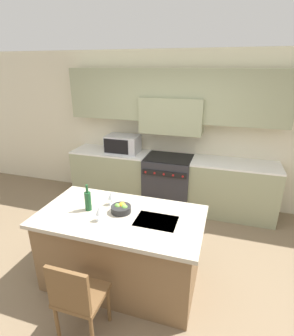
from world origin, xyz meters
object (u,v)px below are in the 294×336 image
island_chair (77,297)px  wine_bottle (88,201)px  wine_glass_near (99,211)px  range_stove (168,182)px  wine_glass_far (111,196)px  fruit_bowl (121,208)px  microwave (123,144)px

island_chair → wine_bottle: size_ratio=2.89×
wine_glass_near → range_stove: bearing=82.9°
wine_glass_near → wine_glass_far: bearing=94.1°
range_stove → wine_bottle: wine_bottle is taller
fruit_bowl → wine_bottle: bearing=-169.7°
island_chair → wine_glass_far: (-0.10, 0.99, 0.50)m
microwave → fruit_bowl: size_ratio=2.61×
microwave → fruit_bowl: bearing=-68.5°
microwave → wine_glass_far: (0.58, -1.78, -0.09)m
range_stove → island_chair: bearing=-94.0°
island_chair → wine_glass_far: 1.12m
range_stove → fruit_bowl: 1.95m
island_chair → wine_bottle: bearing=110.0°
wine_bottle → microwave: bearing=100.9°
microwave → island_chair: size_ratio=0.65×
wine_bottle → fruit_bowl: wine_bottle is taller
range_stove → fruit_bowl: (-0.12, -1.89, 0.47)m
wine_glass_near → wine_glass_far: 0.36m
microwave → wine_glass_far: bearing=-72.0°
microwave → wine_bottle: microwave is taller
wine_bottle → wine_glass_far: bearing=44.2°
wine_glass_far → wine_bottle: bearing=-135.8°
wine_bottle → range_stove: bearing=76.0°
wine_glass_far → island_chair: bearing=-84.5°
island_chair → wine_glass_near: (-0.07, 0.64, 0.50)m
wine_glass_near → fruit_bowl: wine_glass_near is taller
microwave → fruit_bowl: microwave is taller
wine_bottle → wine_glass_near: wine_bottle is taller
range_stove → fruit_bowl: size_ratio=4.18×
wine_bottle → wine_glass_far: size_ratio=1.84×
wine_bottle → fruit_bowl: (0.37, 0.07, -0.07)m
island_chair → wine_glass_near: size_ratio=5.33×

